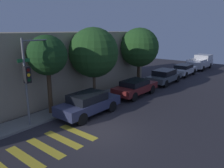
{
  "coord_description": "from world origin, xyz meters",
  "views": [
    {
      "loc": [
        -8.0,
        -7.39,
        5.36
      ],
      "look_at": [
        3.77,
        2.1,
        1.6
      ],
      "focal_mm": 35.0,
      "sensor_mm": 36.0,
      "label": 1
    }
  ],
  "objects_px": {
    "sedan_far_end": "(164,76)",
    "tree_midblock": "(94,53)",
    "sedan_near_corner": "(88,103)",
    "tree_near_corner": "(47,56)",
    "tree_far_end": "(139,47)",
    "traffic_light_pole": "(33,68)",
    "pickup_truck": "(201,62)",
    "sedan_middle": "(135,87)",
    "sedan_tail_of_row": "(184,69)"
  },
  "relations": [
    {
      "from": "sedan_near_corner",
      "to": "sedan_middle",
      "type": "bearing_deg",
      "value": 0.0
    },
    {
      "from": "tree_near_corner",
      "to": "sedan_tail_of_row",
      "type": "bearing_deg",
      "value": -6.3
    },
    {
      "from": "traffic_light_pole",
      "to": "pickup_truck",
      "type": "xyz_separation_m",
      "value": [
        25.35,
        -1.27,
        -2.37
      ]
    },
    {
      "from": "sedan_tail_of_row",
      "to": "pickup_truck",
      "type": "bearing_deg",
      "value": -0.0
    },
    {
      "from": "sedan_middle",
      "to": "tree_near_corner",
      "type": "relative_size",
      "value": 0.88
    },
    {
      "from": "traffic_light_pole",
      "to": "tree_far_end",
      "type": "distance_m",
      "value": 12.0
    },
    {
      "from": "pickup_truck",
      "to": "tree_near_corner",
      "type": "relative_size",
      "value": 1.05
    },
    {
      "from": "sedan_middle",
      "to": "sedan_tail_of_row",
      "type": "xyz_separation_m",
      "value": [
        10.63,
        0.0,
        0.0
      ]
    },
    {
      "from": "sedan_far_end",
      "to": "pickup_truck",
      "type": "bearing_deg",
      "value": 0.0
    },
    {
      "from": "tree_midblock",
      "to": "tree_far_end",
      "type": "bearing_deg",
      "value": 0.0
    },
    {
      "from": "sedan_near_corner",
      "to": "sedan_middle",
      "type": "relative_size",
      "value": 0.98
    },
    {
      "from": "traffic_light_pole",
      "to": "tree_far_end",
      "type": "relative_size",
      "value": 0.89
    },
    {
      "from": "sedan_far_end",
      "to": "tree_midblock",
      "type": "bearing_deg",
      "value": 166.84
    },
    {
      "from": "sedan_far_end",
      "to": "tree_far_end",
      "type": "xyz_separation_m",
      "value": [
        -1.87,
        1.94,
        2.9
      ]
    },
    {
      "from": "pickup_truck",
      "to": "tree_near_corner",
      "type": "xyz_separation_m",
      "value": [
        -23.91,
        1.94,
        2.87
      ]
    },
    {
      "from": "traffic_light_pole",
      "to": "tree_midblock",
      "type": "distance_m",
      "value": 5.59
    },
    {
      "from": "sedan_middle",
      "to": "pickup_truck",
      "type": "height_order",
      "value": "pickup_truck"
    },
    {
      "from": "sedan_far_end",
      "to": "sedan_near_corner",
      "type": "bearing_deg",
      "value": -180.0
    },
    {
      "from": "tree_midblock",
      "to": "sedan_tail_of_row",
      "type": "bearing_deg",
      "value": -8.18
    },
    {
      "from": "sedan_near_corner",
      "to": "tree_near_corner",
      "type": "bearing_deg",
      "value": 127.3
    },
    {
      "from": "tree_near_corner",
      "to": "tree_midblock",
      "type": "bearing_deg",
      "value": 0.0
    },
    {
      "from": "sedan_middle",
      "to": "tree_midblock",
      "type": "xyz_separation_m",
      "value": [
        -2.88,
        1.94,
        2.95
      ]
    },
    {
      "from": "sedan_middle",
      "to": "tree_near_corner",
      "type": "xyz_separation_m",
      "value": [
        -6.97,
        1.94,
        3.08
      ]
    },
    {
      "from": "sedan_near_corner",
      "to": "sedan_far_end",
      "type": "height_order",
      "value": "sedan_near_corner"
    },
    {
      "from": "traffic_light_pole",
      "to": "sedan_tail_of_row",
      "type": "height_order",
      "value": "traffic_light_pole"
    },
    {
      "from": "sedan_near_corner",
      "to": "sedan_middle",
      "type": "height_order",
      "value": "sedan_near_corner"
    },
    {
      "from": "traffic_light_pole",
      "to": "tree_far_end",
      "type": "height_order",
      "value": "tree_far_end"
    },
    {
      "from": "pickup_truck",
      "to": "tree_far_end",
      "type": "distance_m",
      "value": 13.79
    },
    {
      "from": "sedan_near_corner",
      "to": "tree_near_corner",
      "type": "height_order",
      "value": "tree_near_corner"
    },
    {
      "from": "traffic_light_pole",
      "to": "tree_near_corner",
      "type": "bearing_deg",
      "value": 25.1
    },
    {
      "from": "traffic_light_pole",
      "to": "sedan_tail_of_row",
      "type": "relative_size",
      "value": 1.13
    },
    {
      "from": "sedan_near_corner",
      "to": "tree_midblock",
      "type": "distance_m",
      "value": 4.36
    },
    {
      "from": "pickup_truck",
      "to": "tree_near_corner",
      "type": "bearing_deg",
      "value": 175.35
    },
    {
      "from": "pickup_truck",
      "to": "tree_midblock",
      "type": "relative_size",
      "value": 0.96
    },
    {
      "from": "sedan_far_end",
      "to": "tree_near_corner",
      "type": "bearing_deg",
      "value": 171.09
    },
    {
      "from": "sedan_tail_of_row",
      "to": "tree_near_corner",
      "type": "xyz_separation_m",
      "value": [
        -17.61,
        1.94,
        3.08
      ]
    },
    {
      "from": "sedan_near_corner",
      "to": "pickup_truck",
      "type": "bearing_deg",
      "value": 0.0
    },
    {
      "from": "sedan_far_end",
      "to": "tree_near_corner",
      "type": "height_order",
      "value": "tree_near_corner"
    },
    {
      "from": "traffic_light_pole",
      "to": "tree_near_corner",
      "type": "distance_m",
      "value": 1.67
    },
    {
      "from": "traffic_light_pole",
      "to": "sedan_near_corner",
      "type": "relative_size",
      "value": 1.13
    },
    {
      "from": "traffic_light_pole",
      "to": "sedan_middle",
      "type": "distance_m",
      "value": 8.9
    },
    {
      "from": "sedan_near_corner",
      "to": "tree_midblock",
      "type": "height_order",
      "value": "tree_midblock"
    },
    {
      "from": "sedan_near_corner",
      "to": "tree_near_corner",
      "type": "distance_m",
      "value": 3.89
    },
    {
      "from": "traffic_light_pole",
      "to": "sedan_far_end",
      "type": "distance_m",
      "value": 14.13
    },
    {
      "from": "sedan_tail_of_row",
      "to": "pickup_truck",
      "type": "height_order",
      "value": "pickup_truck"
    },
    {
      "from": "traffic_light_pole",
      "to": "pickup_truck",
      "type": "bearing_deg",
      "value": -2.86
    },
    {
      "from": "tree_far_end",
      "to": "sedan_middle",
      "type": "bearing_deg",
      "value": -151.33
    },
    {
      "from": "sedan_middle",
      "to": "sedan_tail_of_row",
      "type": "distance_m",
      "value": 10.63
    },
    {
      "from": "traffic_light_pole",
      "to": "sedan_tail_of_row",
      "type": "xyz_separation_m",
      "value": [
        19.05,
        -1.27,
        -2.59
      ]
    },
    {
      "from": "traffic_light_pole",
      "to": "tree_near_corner",
      "type": "relative_size",
      "value": 0.97
    }
  ]
}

